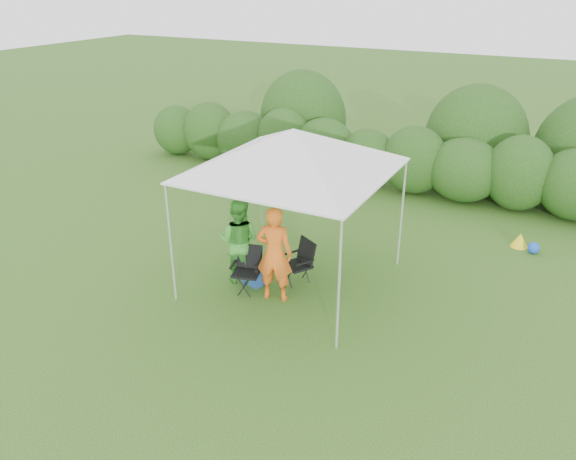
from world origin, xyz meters
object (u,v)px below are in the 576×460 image
at_px(man, 274,254).
at_px(cooler, 254,275).
at_px(woman, 239,241).
at_px(chair_right, 301,259).
at_px(chair_left, 248,266).
at_px(canopy, 293,150).

relative_size(man, cooler, 3.75).
distance_m(woman, cooler, 0.69).
height_order(chair_right, chair_left, chair_right).
height_order(chair_left, cooler, chair_left).
relative_size(canopy, chair_right, 3.80).
height_order(canopy, man, canopy).
distance_m(canopy, man, 1.74).
distance_m(chair_left, woman, 0.50).
height_order(chair_right, woman, woman).
xyz_separation_m(chair_left, man, (0.56, -0.05, 0.39)).
bearing_deg(cooler, man, -9.50).
bearing_deg(chair_left, woman, 130.37).
relative_size(canopy, chair_left, 3.82).
bearing_deg(chair_right, cooler, -118.66).
bearing_deg(woman, canopy, -168.45).
relative_size(chair_left, woman, 0.52).
distance_m(chair_right, man, 0.82).
relative_size(chair_left, man, 0.48).
xyz_separation_m(canopy, chair_left, (-0.57, -0.62, -2.00)).
xyz_separation_m(canopy, man, (-0.01, -0.67, -1.61)).
bearing_deg(cooler, chair_left, -72.29).
bearing_deg(chair_left, cooler, 78.00).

